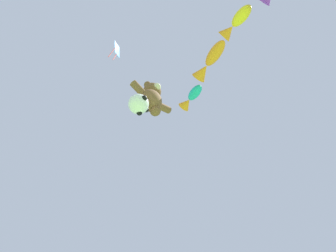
% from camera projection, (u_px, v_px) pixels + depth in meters
% --- Properties ---
extents(teddy_bear_kite, '(2.22, 0.98, 2.25)m').
position_uv_depth(teddy_bear_kite, '(151.00, 97.00, 10.01)').
color(teddy_bear_kite, brown).
extents(soccer_ball_kite, '(0.86, 0.86, 0.79)m').
position_uv_depth(soccer_ball_kite, '(139.00, 104.00, 8.46)').
color(soccer_ball_kite, white).
extents(fish_kite_teal, '(0.81, 1.68, 0.67)m').
position_uv_depth(fish_kite_teal, '(191.00, 98.00, 12.62)').
color(fish_kite_teal, '#19ADB2').
extents(fish_kite_tangerine, '(1.11, 2.35, 0.78)m').
position_uv_depth(fish_kite_tangerine, '(209.00, 63.00, 11.72)').
color(fish_kite_tangerine, orange).
extents(fish_kite_goldfin, '(0.78, 1.84, 0.75)m').
position_uv_depth(fish_kite_goldfin, '(235.00, 24.00, 11.10)').
color(fish_kite_goldfin, yellow).
extents(diamond_kite, '(0.77, 0.66, 2.36)m').
position_uv_depth(diamond_kite, '(116.00, 50.00, 12.46)').
color(diamond_kite, blue).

